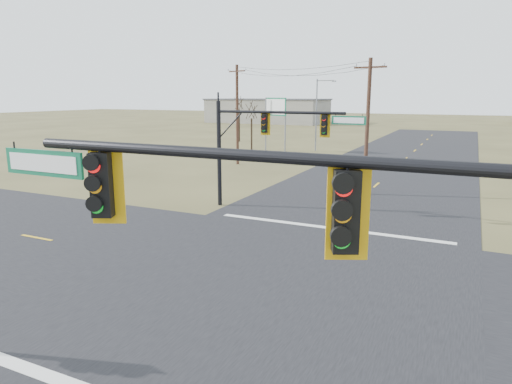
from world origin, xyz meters
TOP-DOWN VIEW (x-y plane):
  - ground at (0.00, 0.00)m, footprint 320.00×320.00m
  - road_ew at (0.00, 0.00)m, footprint 160.00×14.00m
  - road_ns at (0.00, 0.00)m, footprint 14.00×160.00m
  - stop_bar_far at (0.00, 7.50)m, footprint 12.00×0.40m
  - mast_arm_near at (4.90, -8.71)m, footprint 10.33×0.60m
  - mast_arm_far at (-4.29, 9.53)m, footprint 8.83×0.52m
  - utility_pole_near at (-0.15, 16.40)m, footprint 2.18×0.51m
  - utility_pole_far at (-14.43, 25.12)m, footprint 2.16×1.04m
  - highway_sign at (-15.21, 36.39)m, footprint 3.17×1.31m
  - streetlight_c at (-10.75, 38.82)m, footprint 2.38×0.31m
  - bare_tree_a at (-16.72, 32.97)m, footprint 3.05×3.05m
  - bare_tree_b at (-24.54, 44.99)m, footprint 3.59×3.59m
  - warehouse_left at (-40.00, 90.00)m, footprint 28.00×14.00m

SIDE VIEW (x-z plane):
  - ground at x=0.00m, z-range 0.00..0.00m
  - road_ew at x=0.00m, z-range 0.00..0.02m
  - road_ns at x=0.00m, z-range 0.00..0.02m
  - stop_bar_far at x=0.00m, z-range 0.03..0.03m
  - warehouse_left at x=-40.00m, z-range 0.00..5.50m
  - highway_sign at x=-15.21m, z-range 1.29..7.63m
  - mast_arm_far at x=-4.29m, z-range 1.42..7.71m
  - utility_pole_near at x=-0.15m, z-range 0.19..9.17m
  - mast_arm_near at x=4.90m, z-range 1.48..7.90m
  - streetlight_c at x=-10.75m, z-range 0.52..9.02m
  - utility_pole_far at x=-14.43m, z-range 0.19..9.62m
  - bare_tree_a at x=-16.72m, z-range 1.85..8.21m
  - bare_tree_b at x=-24.54m, z-range 2.11..9.16m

